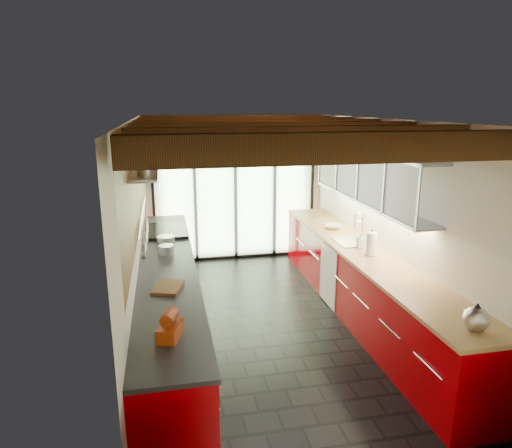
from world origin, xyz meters
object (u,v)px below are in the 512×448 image
(stand_mixer, at_px, (170,326))
(soap_bottle, at_px, (361,241))
(paper_towel, at_px, (371,244))
(kettle, at_px, (476,318))
(bowl, at_px, (333,227))

(stand_mixer, relative_size, soap_bottle, 1.51)
(paper_towel, bearing_deg, soap_bottle, 90.00)
(kettle, relative_size, soap_bottle, 1.43)
(soap_bottle, bearing_deg, kettle, -90.00)
(stand_mixer, height_order, kettle, kettle)
(stand_mixer, xyz_separation_m, paper_towel, (2.54, 1.63, 0.05))
(stand_mixer, bearing_deg, bowl, 49.20)
(soap_bottle, distance_m, bowl, 1.00)
(kettle, relative_size, bowl, 1.20)
(kettle, distance_m, paper_towel, 2.02)
(stand_mixer, bearing_deg, kettle, -8.72)
(kettle, height_order, soap_bottle, kettle)
(kettle, height_order, paper_towel, paper_towel)
(paper_towel, relative_size, bowl, 1.45)
(stand_mixer, relative_size, paper_towel, 0.88)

